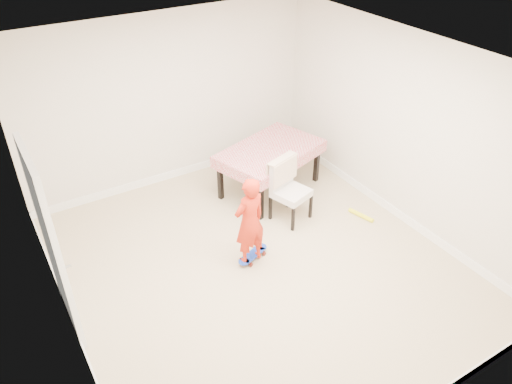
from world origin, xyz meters
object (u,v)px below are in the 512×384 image
dining_table (270,169)px  dining_chair (291,191)px  child (250,224)px  skateboard (253,256)px

dining_table → dining_chair: (-0.16, -0.79, 0.10)m
child → skateboard: bearing=-160.8°
skateboard → child: 0.57m
dining_chair → child: size_ratio=0.76×
dining_chair → child: (-0.97, -0.50, 0.14)m
skateboard → dining_table: bearing=29.2°
dining_table → skateboard: size_ratio=3.07×
skateboard → child: bearing=-173.1°
dining_table → skateboard: 1.68m
dining_table → skateboard: dining_table is taller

